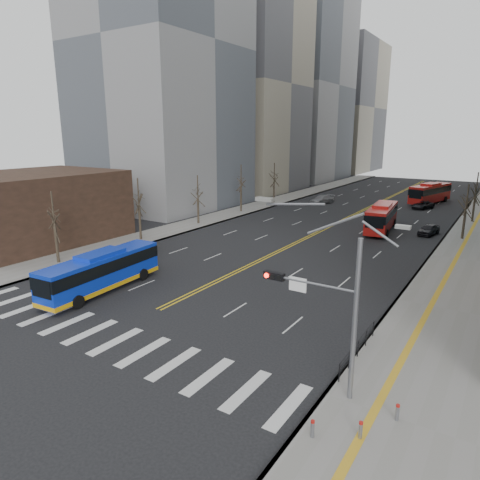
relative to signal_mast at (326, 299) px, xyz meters
name	(u,v)px	position (x,y,z in m)	size (l,w,h in m)	color
ground	(103,337)	(-13.77, -2.00, -4.86)	(220.00, 220.00, 0.00)	black
sidewalk_right	(480,233)	(3.73, 43.00, -4.78)	(7.00, 130.00, 0.15)	gray
sidewalk_left	(251,208)	(-30.27, 43.00, -4.78)	(5.00, 130.00, 0.15)	gray
crosswalk	(103,336)	(-13.77, -2.00, -4.85)	(26.70, 4.00, 0.01)	silver
centerline	(366,209)	(-13.77, 53.00, -4.85)	(0.55, 100.00, 0.01)	gold
office_towers	(399,66)	(-13.64, 66.51, 19.07)	(83.00, 134.00, 58.00)	gray
storefront	(32,208)	(-39.77, 9.97, -0.85)	(14.00, 18.00, 8.00)	black
signal_mast	(326,299)	(0.00, 0.00, 0.00)	(5.37, 0.37, 9.39)	gray
pedestrian_railing	(358,346)	(0.53, 4.00, -4.03)	(0.06, 6.06, 1.02)	black
bollards	(358,423)	(2.50, -2.16, -4.30)	(2.87, 3.17, 0.78)	gray
street_trees	(270,190)	(-20.94, 32.55, 0.02)	(35.20, 47.20, 7.60)	#2C241B
blue_bus	(102,270)	(-20.22, 3.45, -3.16)	(3.19, 11.20, 3.24)	#0D2FC9
red_bus_near	(382,216)	(-7.30, 37.77, -2.91)	(3.78, 11.24, 3.50)	red
red_bus_far	(430,192)	(-5.97, 64.92, -2.84)	(5.48, 11.76, 3.63)	red
car_white	(139,250)	(-25.08, 12.19, -4.24)	(1.30, 3.74, 1.23)	silver
car_dark_mid	(429,230)	(-1.59, 38.48, -4.17)	(1.62, 4.02, 1.37)	black
car_silver	(322,199)	(-22.18, 54.08, -4.11)	(2.08, 5.13, 1.49)	#9F9FA4
car_dark_far	(423,205)	(-5.86, 58.02, -4.23)	(2.08, 4.50, 1.25)	black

